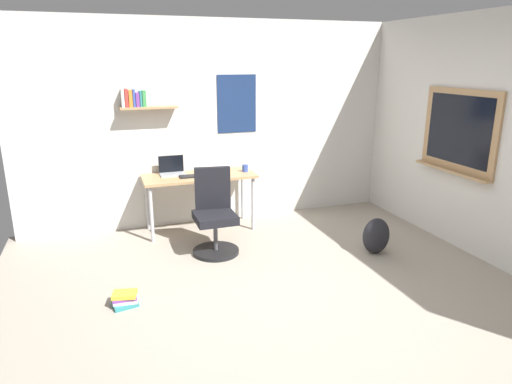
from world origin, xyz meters
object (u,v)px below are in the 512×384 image
(keyboard, at_px, (195,176))
(book_stack_on_floor, at_px, (125,299))
(laptop, at_px, (172,170))
(coffee_mug, at_px, (245,168))
(backpack, at_px, (376,236))
(computer_mouse, at_px, (217,174))
(desk, at_px, (199,181))
(office_chair, at_px, (215,217))

(keyboard, distance_m, book_stack_on_floor, 1.96)
(laptop, relative_size, coffee_mug, 3.37)
(keyboard, distance_m, backpack, 2.26)
(computer_mouse, bearing_deg, keyboard, 180.00)
(desk, relative_size, computer_mouse, 13.35)
(office_chair, height_order, book_stack_on_floor, office_chair)
(desk, height_order, computer_mouse, computer_mouse)
(laptop, bearing_deg, office_chair, -69.71)
(office_chair, xyz_separation_m, book_stack_on_floor, (-1.05, -0.91, -0.35))
(laptop, relative_size, backpack, 0.75)
(backpack, bearing_deg, desk, 141.10)
(backpack, distance_m, book_stack_on_floor, 2.76)
(office_chair, distance_m, laptop, 0.99)
(desk, bearing_deg, keyboard, -134.66)
(coffee_mug, xyz_separation_m, backpack, (1.11, -1.35, -0.56))
(coffee_mug, height_order, book_stack_on_floor, coffee_mug)
(laptop, bearing_deg, backpack, -36.88)
(desk, relative_size, office_chair, 1.46)
(coffee_mug, height_order, backpack, coffee_mug)
(laptop, xyz_separation_m, book_stack_on_floor, (-0.73, -1.77, -0.72))
(office_chair, distance_m, keyboard, 0.74)
(coffee_mug, bearing_deg, book_stack_on_floor, -135.46)
(keyboard, relative_size, backpack, 0.90)
(office_chair, relative_size, book_stack_on_floor, 4.00)
(backpack, bearing_deg, coffee_mug, 129.30)
(keyboard, relative_size, computer_mouse, 3.56)
(office_chair, relative_size, keyboard, 2.57)
(keyboard, bearing_deg, coffee_mug, 4.31)
(office_chair, height_order, computer_mouse, office_chair)
(desk, xyz_separation_m, office_chair, (0.01, -0.73, -0.23))
(keyboard, bearing_deg, computer_mouse, 0.00)
(keyboard, xyz_separation_m, computer_mouse, (0.28, 0.00, 0.01))
(laptop, distance_m, coffee_mug, 0.92)
(backpack, bearing_deg, laptop, 143.12)
(desk, height_order, laptop, laptop)
(desk, xyz_separation_m, computer_mouse, (0.21, -0.07, 0.10))
(coffee_mug, distance_m, book_stack_on_floor, 2.40)
(desk, relative_size, backpack, 3.37)
(laptop, bearing_deg, book_stack_on_floor, -112.45)
(desk, distance_m, computer_mouse, 0.24)
(book_stack_on_floor, bearing_deg, desk, 57.40)
(computer_mouse, relative_size, backpack, 0.25)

